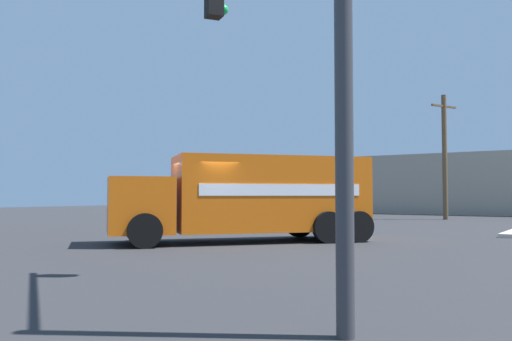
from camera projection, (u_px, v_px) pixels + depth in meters
name	position (u px, v px, depth m)	size (l,w,h in m)	color
ground_plane	(214.00, 243.00, 16.76)	(100.00, 100.00, 0.00)	#2B2B2D
delivery_truck	(249.00, 197.00, 17.18)	(7.18, 7.98, 2.75)	orange
traffic_light_primary	(283.00, 0.00, 7.20)	(4.17, 2.78, 6.30)	#38383D
utility_pole	(445.00, 155.00, 32.57)	(1.00, 2.06, 7.69)	brown
building_backdrop	(471.00, 184.00, 41.40)	(20.37, 6.00, 4.68)	gray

